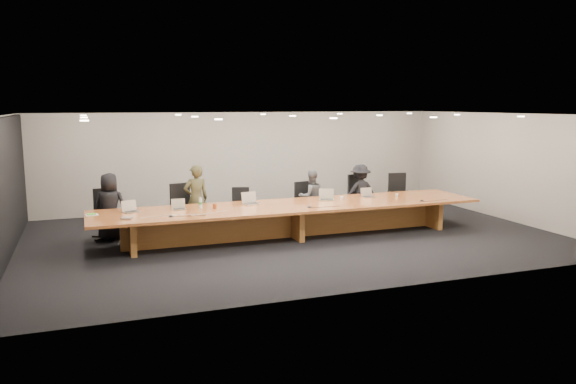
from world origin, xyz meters
name	(u,v)px	position (x,y,z in m)	size (l,w,h in m)	color
ground	(292,237)	(0.00, 0.00, 0.00)	(12.00, 12.00, 0.00)	black
back_wall	(245,160)	(0.00, 4.00, 1.40)	(12.00, 0.02, 2.80)	beige
left_wall_panel	(3,192)	(-5.94, 0.00, 1.37)	(0.08, 7.84, 2.74)	black
conference_table	(292,214)	(0.00, 0.00, 0.52)	(9.00, 1.80, 0.75)	brown
chair_far_left	(107,214)	(-4.03, 1.24, 0.58)	(0.59, 0.59, 1.16)	black
chair_left	(185,208)	(-2.27, 1.18, 0.60)	(0.61, 0.61, 1.20)	black
chair_mid_left	(241,208)	(-0.90, 1.23, 0.51)	(0.52, 0.52, 1.02)	black
chair_mid_right	(306,202)	(0.88, 1.32, 0.54)	(0.55, 0.55, 1.07)	black
chair_right	(361,196)	(2.44, 1.29, 0.60)	(0.61, 0.61, 1.21)	black
chair_far_right	(400,195)	(3.55, 1.16, 0.60)	(0.61, 0.61, 1.20)	black
person_a	(110,206)	(-3.95, 1.14, 0.76)	(0.74, 0.48, 1.52)	black
person_b	(196,199)	(-2.00, 1.14, 0.82)	(0.60, 0.39, 1.63)	#36341D
person_c	(311,197)	(0.98, 1.26, 0.68)	(0.66, 0.52, 1.36)	#505052
person_d	(360,192)	(2.34, 1.18, 0.74)	(0.95, 0.55, 1.47)	black
laptop_a	(131,206)	(-3.55, 0.31, 0.88)	(0.33, 0.24, 0.26)	#B8A48D
laptop_b	(179,204)	(-2.55, 0.28, 0.87)	(0.30, 0.22, 0.24)	#B8A88C
laptop_c	(252,198)	(-0.87, 0.35, 0.90)	(0.37, 0.27, 0.29)	#C7B598
laptop_d	(327,195)	(0.98, 0.28, 0.89)	(0.35, 0.26, 0.28)	#B8AD8C
laptop_e	(368,193)	(2.13, 0.33, 0.87)	(0.30, 0.22, 0.24)	#C3AE95
water_bottle	(201,203)	(-2.08, 0.25, 0.87)	(0.08, 0.08, 0.24)	silver
amber_mug	(215,206)	(-1.79, 0.14, 0.80)	(0.09, 0.09, 0.11)	brown
paper_cup_near	(342,198)	(1.34, 0.19, 0.79)	(0.07, 0.07, 0.09)	white
paper_cup_far	(397,195)	(2.82, 0.13, 0.79)	(0.07, 0.07, 0.08)	silver
notepad	(92,215)	(-4.35, 0.26, 0.76)	(0.25, 0.20, 0.01)	silver
lime_gadget	(91,214)	(-4.36, 0.26, 0.78)	(0.16, 0.09, 0.03)	green
av_box	(126,218)	(-3.70, -0.38, 0.77)	(0.21, 0.16, 0.03)	#A4A4A8
mic_left	(171,216)	(-2.83, -0.47, 0.77)	(0.13, 0.13, 0.03)	black
mic_center	(310,207)	(0.23, -0.48, 0.77)	(0.13, 0.13, 0.03)	black
mic_right	(422,200)	(3.06, -0.61, 0.77)	(0.13, 0.13, 0.03)	black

